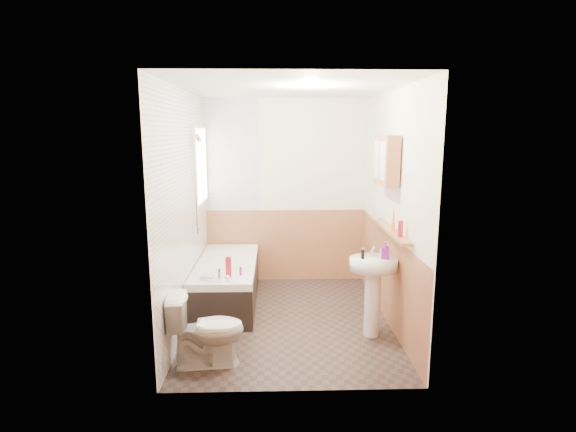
# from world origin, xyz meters

# --- Properties ---
(floor) EXTENTS (2.80, 2.80, 0.00)m
(floor) POSITION_xyz_m (0.00, 0.00, 0.00)
(floor) COLOR #2D2320
(floor) RESTS_ON ground
(ceiling) EXTENTS (2.80, 2.80, 0.00)m
(ceiling) POSITION_xyz_m (0.00, 0.00, 2.50)
(ceiling) COLOR white
(ceiling) RESTS_ON ground
(wall_back) EXTENTS (2.20, 0.02, 2.50)m
(wall_back) POSITION_xyz_m (0.00, 1.41, 1.25)
(wall_back) COLOR #F5E6CB
(wall_back) RESTS_ON ground
(wall_front) EXTENTS (2.20, 0.02, 2.50)m
(wall_front) POSITION_xyz_m (0.00, -1.41, 1.25)
(wall_front) COLOR #F5E6CB
(wall_front) RESTS_ON ground
(wall_left) EXTENTS (0.02, 2.80, 2.50)m
(wall_left) POSITION_xyz_m (-1.11, 0.00, 1.25)
(wall_left) COLOR #F5E6CB
(wall_left) RESTS_ON ground
(wall_right) EXTENTS (0.02, 2.80, 2.50)m
(wall_right) POSITION_xyz_m (1.11, 0.00, 1.25)
(wall_right) COLOR #F5E6CB
(wall_right) RESTS_ON ground
(wainscot_right) EXTENTS (0.01, 2.80, 1.00)m
(wainscot_right) POSITION_xyz_m (1.09, 0.00, 0.50)
(wainscot_right) COLOR #B06F48
(wainscot_right) RESTS_ON wall_right
(wainscot_front) EXTENTS (2.20, 0.01, 1.00)m
(wainscot_front) POSITION_xyz_m (0.00, -1.39, 0.50)
(wainscot_front) COLOR #B06F48
(wainscot_front) RESTS_ON wall_front
(wainscot_back) EXTENTS (2.20, 0.01, 1.00)m
(wainscot_back) POSITION_xyz_m (0.00, 1.39, 0.50)
(wainscot_back) COLOR #B06F48
(wainscot_back) RESTS_ON wall_back
(tile_cladding_left) EXTENTS (0.01, 2.80, 2.50)m
(tile_cladding_left) POSITION_xyz_m (-1.09, 0.00, 1.25)
(tile_cladding_left) COLOR white
(tile_cladding_left) RESTS_ON wall_left
(tile_return_back) EXTENTS (0.75, 0.01, 1.50)m
(tile_return_back) POSITION_xyz_m (-0.73, 1.39, 1.75)
(tile_return_back) COLOR white
(tile_return_back) RESTS_ON wall_back
(window) EXTENTS (0.03, 0.79, 0.99)m
(window) POSITION_xyz_m (-1.06, 0.95, 1.65)
(window) COLOR white
(window) RESTS_ON wall_left
(bathtub) EXTENTS (0.70, 1.67, 0.67)m
(bathtub) POSITION_xyz_m (-0.73, 0.52, 0.27)
(bathtub) COLOR black
(bathtub) RESTS_ON floor
(shower_riser) EXTENTS (0.11, 0.09, 1.32)m
(shower_riser) POSITION_xyz_m (-1.04, 0.41, 1.66)
(shower_riser) COLOR silver
(shower_riser) RESTS_ON wall_left
(toilet) EXTENTS (0.70, 0.43, 0.66)m
(toilet) POSITION_xyz_m (-0.76, -0.94, 0.33)
(toilet) COLOR white
(toilet) RESTS_ON floor
(sink) EXTENTS (0.48, 0.39, 0.93)m
(sink) POSITION_xyz_m (0.84, -0.41, 0.59)
(sink) COLOR white
(sink) RESTS_ON floor
(pine_shelf) EXTENTS (0.10, 1.46, 0.03)m
(pine_shelf) POSITION_xyz_m (1.04, -0.12, 1.07)
(pine_shelf) COLOR #B06F48
(pine_shelf) RESTS_ON wall_right
(medicine_cabinet) EXTENTS (0.14, 0.57, 0.51)m
(medicine_cabinet) POSITION_xyz_m (1.01, -0.06, 1.77)
(medicine_cabinet) COLOR #B06F48
(medicine_cabinet) RESTS_ON wall_right
(foam_can) EXTENTS (0.06, 0.06, 0.16)m
(foam_can) POSITION_xyz_m (1.04, -0.60, 1.16)
(foam_can) COLOR maroon
(foam_can) RESTS_ON pine_shelf
(green_bottle) EXTENTS (0.06, 0.06, 0.23)m
(green_bottle) POSITION_xyz_m (1.04, -0.34, 1.20)
(green_bottle) COLOR orange
(green_bottle) RESTS_ON pine_shelf
(black_jar) EXTENTS (0.07, 0.07, 0.04)m
(black_jar) POSITION_xyz_m (1.04, 0.32, 1.10)
(black_jar) COLOR silver
(black_jar) RESTS_ON pine_shelf
(soap_bottle) EXTENTS (0.11, 0.18, 0.08)m
(soap_bottle) POSITION_xyz_m (0.95, -0.44, 0.87)
(soap_bottle) COLOR purple
(soap_bottle) RESTS_ON sink
(clear_bottle) EXTENTS (0.04, 0.04, 0.10)m
(clear_bottle) POSITION_xyz_m (0.72, -0.45, 0.87)
(clear_bottle) COLOR black
(clear_bottle) RESTS_ON sink
(blue_gel) EXTENTS (0.06, 0.04, 0.22)m
(blue_gel) POSITION_xyz_m (-0.65, -0.07, 0.64)
(blue_gel) COLOR maroon
(blue_gel) RESTS_ON bathtub
(cream_jar) EXTENTS (0.10, 0.10, 0.05)m
(cream_jar) POSITION_xyz_m (-0.90, -0.15, 0.55)
(cream_jar) COLOR silver
(cream_jar) RESTS_ON bathtub
(orange_bottle) EXTENTS (0.03, 0.03, 0.09)m
(orange_bottle) POSITION_xyz_m (-0.52, -0.01, 0.57)
(orange_bottle) COLOR purple
(orange_bottle) RESTS_ON bathtub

